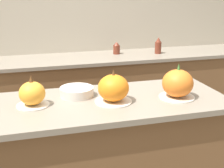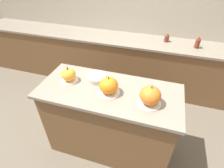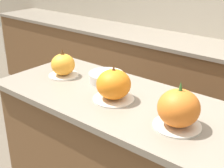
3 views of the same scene
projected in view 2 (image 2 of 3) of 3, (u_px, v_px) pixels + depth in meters
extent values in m
plane|color=#665B4C|center=(110.00, 144.00, 2.36)|extent=(12.00, 12.00, 0.00)
cube|color=#B2A893|center=(141.00, 13.00, 2.93)|extent=(8.00, 0.06, 2.50)
cube|color=brown|center=(109.00, 122.00, 2.08)|extent=(1.41, 0.59, 0.92)
cube|color=gray|center=(109.00, 91.00, 1.79)|extent=(1.47, 0.65, 0.03)
cube|color=brown|center=(134.00, 64.00, 3.18)|extent=(6.00, 0.56, 0.87)
cube|color=gray|center=(136.00, 41.00, 2.90)|extent=(6.00, 0.60, 0.03)
cylinder|color=silver|center=(70.00, 80.00, 1.91)|extent=(0.19, 0.19, 0.01)
ellipsoid|color=orange|center=(69.00, 75.00, 1.86)|extent=(0.15, 0.15, 0.14)
cone|color=brown|center=(67.00, 68.00, 1.81)|extent=(0.03, 0.03, 0.04)
cylinder|color=silver|center=(109.00, 92.00, 1.75)|extent=(0.23, 0.23, 0.01)
ellipsoid|color=orange|center=(109.00, 85.00, 1.69)|extent=(0.19, 0.19, 0.16)
cone|color=brown|center=(109.00, 78.00, 1.64)|extent=(0.02, 0.02, 0.03)
cylinder|color=silver|center=(149.00, 103.00, 1.62)|extent=(0.22, 0.22, 0.01)
ellipsoid|color=orange|center=(150.00, 95.00, 1.57)|extent=(0.19, 0.19, 0.17)
cone|color=#38702D|center=(152.00, 86.00, 1.50)|extent=(0.02, 0.02, 0.05)
cylinder|color=maroon|center=(197.00, 44.00, 2.61)|extent=(0.07, 0.07, 0.13)
cone|color=maroon|center=(199.00, 38.00, 2.56)|extent=(0.06, 0.06, 0.05)
cylinder|color=maroon|center=(167.00, 39.00, 2.80)|extent=(0.07, 0.07, 0.09)
cone|color=maroon|center=(167.00, 35.00, 2.76)|extent=(0.07, 0.07, 0.04)
cylinder|color=beige|center=(96.00, 78.00, 1.90)|extent=(0.21, 0.21, 0.06)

